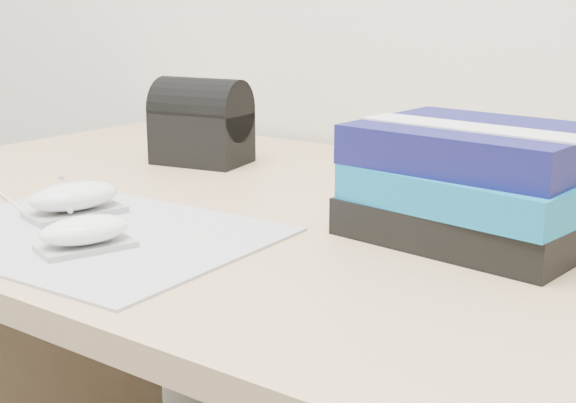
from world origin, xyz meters
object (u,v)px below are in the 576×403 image
Objects in this scene: mouse_front at (85,233)px; book_stack at (478,183)px; mouse_rear at (74,199)px; desk at (396,384)px; pouch at (201,122)px.

book_stack is at bearing 43.58° from mouse_front.
book_stack is at bearing 26.70° from mouse_rear.
desk is 0.51m from pouch.
desk is at bearing -11.21° from pouch.
mouse_rear is 0.47m from book_stack.
book_stack reaches higher than mouse_front.
mouse_rear is 0.35m from pouch.
book_stack is 0.53m from pouch.
mouse_rear is (-0.31, -0.26, 0.26)m from desk.
desk is 10.10× the size of pouch.
pouch is (-0.41, 0.08, 0.30)m from desk.
desk is 0.46m from mouse_front.
desk is 12.81× the size of mouse_rear.
mouse_rear reaches higher than desk.
mouse_front is (-0.19, -0.34, 0.26)m from desk.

